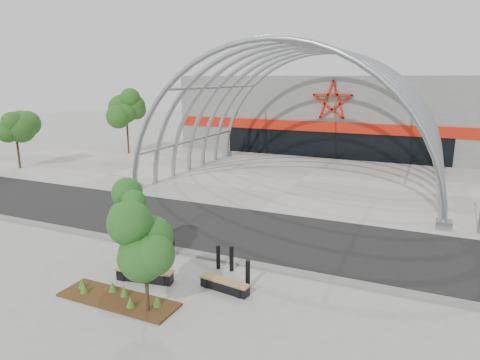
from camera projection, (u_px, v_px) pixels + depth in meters
The scene contains 18 objects.
ground at pixel (204, 254), 19.45m from camera, with size 140.00×140.00×0.00m, color gray.
road at pixel (236, 230), 22.56m from camera, with size 140.00×7.00×0.02m, color black.
forecourt at pixel (300, 181), 33.21m from camera, with size 60.00×17.00×0.04m, color #A09990.
kerb at pixel (202, 255), 19.22m from camera, with size 60.00×0.50×0.12m, color slate.
arena_building at pixel (346, 112), 48.23m from camera, with size 34.00×15.24×8.00m.
vault_canopy at pixel (300, 181), 33.21m from camera, with size 20.80×15.80×20.36m.
planting_bed at pixel (117, 297), 15.42m from camera, with size 4.61×1.47×0.49m.
street_tree_0 at pixel (127, 212), 17.82m from camera, with size 1.46×1.46×3.33m.
street_tree_1 at pixel (144, 239), 14.03m from camera, with size 1.57×1.57×3.72m.
bench_0 at pixel (145, 275), 16.84m from camera, with size 2.37×0.93×0.49m.
bench_1 at pixel (225, 286), 16.07m from camera, with size 2.09×0.72×0.43m.
bollard_0 at pixel (149, 237), 19.93m from camera, with size 0.18×0.18×1.13m, color black.
bollard_1 at pixel (173, 247), 19.05m from camera, with size 0.15×0.15×0.91m, color black.
bollard_2 at pixel (218, 257), 17.89m from camera, with size 0.17×0.17×1.03m, color black.
bollard_3 at pixel (231, 259), 17.67m from camera, with size 0.17×0.17×1.09m, color black.
bollard_4 at pixel (248, 275), 16.17m from camera, with size 0.18×0.18×1.14m, color black.
bg_tree_0 at pixel (126, 109), 44.04m from camera, with size 3.00×3.00×6.45m.
bg_tree_2 at pixel (15, 125), 36.93m from camera, with size 2.55×2.55×5.38m.
Camera 1 is at (8.86, -15.89, 7.84)m, focal length 32.00 mm.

